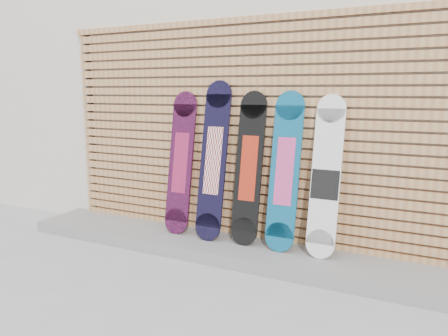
{
  "coord_description": "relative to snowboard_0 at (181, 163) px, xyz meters",
  "views": [
    {
      "loc": [
        1.62,
        -3.02,
        1.6
      ],
      "look_at": [
        -0.26,
        0.75,
        0.85
      ],
      "focal_mm": 35.0,
      "sensor_mm": 36.0,
      "label": 1
    }
  ],
  "objects": [
    {
      "name": "concrete_step",
      "position": [
        0.64,
        -0.12,
        -0.8
      ],
      "size": [
        4.6,
        0.7,
        0.12
      ],
      "primitive_type": "cube",
      "color": "slate",
      "rests_on": "ground"
    },
    {
      "name": "snowboard_3",
      "position": [
        1.14,
        -0.01,
        0.0
      ],
      "size": [
        0.28,
        0.3,
        1.48
      ],
      "color": "#0C547A",
      "rests_on": "concrete_step"
    },
    {
      "name": "snowboard_0",
      "position": [
        0.0,
        0.0,
        0.0
      ],
      "size": [
        0.27,
        0.29,
        1.47
      ],
      "color": "black",
      "rests_on": "concrete_step"
    },
    {
      "name": "snowboard_2",
      "position": [
        0.77,
        0.0,
        0.0
      ],
      "size": [
        0.27,
        0.28,
        1.48
      ],
      "color": "black",
      "rests_on": "concrete_step"
    },
    {
      "name": "ground",
      "position": [
        0.79,
        -0.8,
        -0.86
      ],
      "size": [
        80.0,
        80.0,
        0.0
      ],
      "primitive_type": "plane",
      "color": "#9A9A9D",
      "rests_on": "ground"
    },
    {
      "name": "slat_wall",
      "position": [
        0.64,
        0.17,
        0.35
      ],
      "size": [
        4.26,
        0.08,
        2.29
      ],
      "color": "#B17949",
      "rests_on": "ground"
    },
    {
      "name": "snowboard_1",
      "position": [
        0.4,
        -0.02,
        0.05
      ],
      "size": [
        0.28,
        0.32,
        1.58
      ],
      "color": "black",
      "rests_on": "concrete_step"
    },
    {
      "name": "snowboard_4",
      "position": [
        1.52,
        -0.0,
        -0.02
      ],
      "size": [
        0.26,
        0.29,
        1.45
      ],
      "color": "white",
      "rests_on": "concrete_step"
    },
    {
      "name": "building",
      "position": [
        1.29,
        2.7,
        0.94
      ],
      "size": [
        12.0,
        5.0,
        3.6
      ],
      "primitive_type": "cube",
      "color": "beige",
      "rests_on": "ground"
    }
  ]
}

